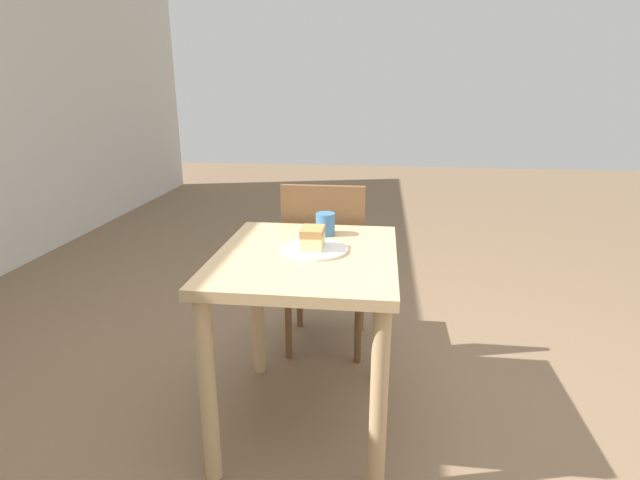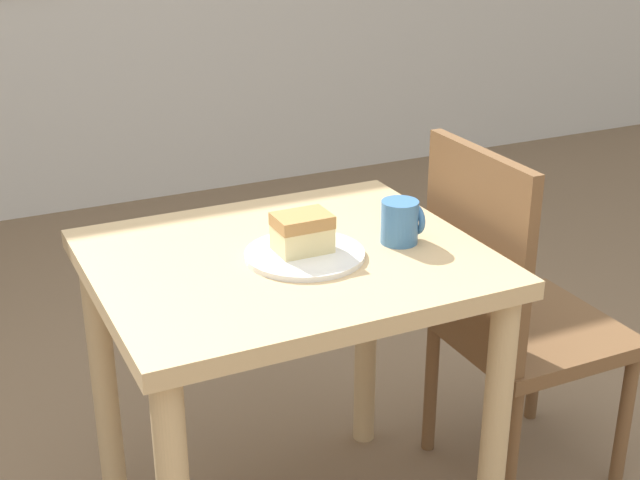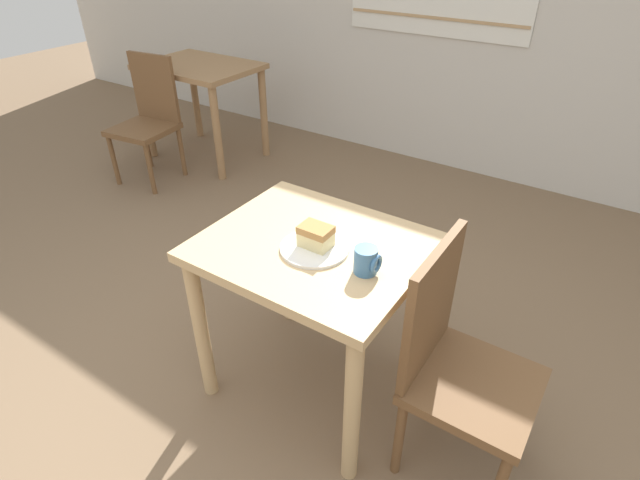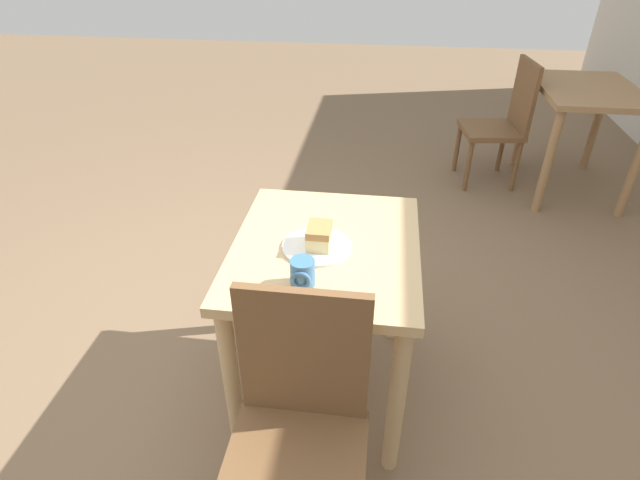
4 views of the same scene
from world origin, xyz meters
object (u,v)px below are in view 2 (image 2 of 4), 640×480
object	(u,v)px
chair_near_window	(510,312)
coffee_mug	(401,222)
cake_slice	(302,232)
dining_table_near	(288,313)
plate	(305,255)

from	to	relation	value
chair_near_window	coffee_mug	world-z (taller)	chair_near_window
chair_near_window	cake_slice	size ratio (longest dim) A/B	7.94
cake_slice	coffee_mug	bearing A→B (deg)	-6.36
chair_near_window	cake_slice	world-z (taller)	chair_near_window
dining_table_near	plate	bearing A→B (deg)	-48.98
dining_table_near	coffee_mug	bearing A→B (deg)	-10.49
chair_near_window	plate	xyz separation A→B (m)	(-0.57, -0.02, 0.27)
plate	coffee_mug	xyz separation A→B (m)	(0.22, -0.02, 0.04)
plate	cake_slice	bearing A→B (deg)	95.19
dining_table_near	coffee_mug	xyz separation A→B (m)	(0.25, -0.05, 0.19)
dining_table_near	chair_near_window	world-z (taller)	chair_near_window
cake_slice	coffee_mug	world-z (taller)	coffee_mug
cake_slice	chair_near_window	bearing A→B (deg)	1.41
chair_near_window	dining_table_near	bearing A→B (deg)	89.31
chair_near_window	cake_slice	bearing A→B (deg)	91.41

